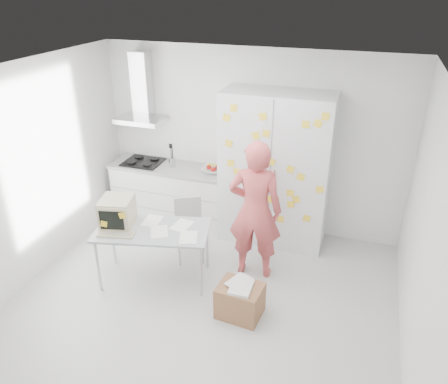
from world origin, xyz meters
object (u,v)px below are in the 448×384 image
(chair, at_px, (189,225))
(cardboard_box, at_px, (240,300))
(desk, at_px, (130,220))
(person, at_px, (255,211))

(chair, height_order, cardboard_box, chair)
(desk, bearing_deg, cardboard_box, -23.36)
(person, height_order, cardboard_box, person)
(desk, distance_m, chair, 0.90)
(chair, distance_m, cardboard_box, 1.40)
(desk, height_order, cardboard_box, desk)
(chair, bearing_deg, desk, -154.55)
(person, relative_size, chair, 2.14)
(cardboard_box, bearing_deg, chair, 137.54)
(desk, xyz_separation_m, chair, (0.50, 0.66, -0.35))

